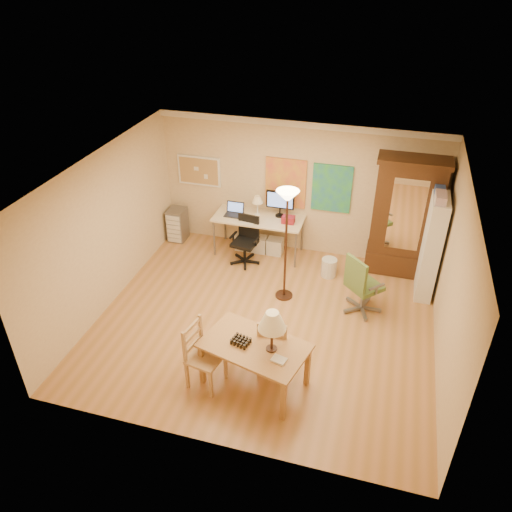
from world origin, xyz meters
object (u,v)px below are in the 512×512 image
(bookshelf, at_px, (431,248))
(armoire, at_px, (404,224))
(computer_desk, at_px, (261,231))
(office_chair_green, at_px, (361,297))
(office_chair_black, at_px, (245,251))
(dining_table, at_px, (261,339))

(bookshelf, bearing_deg, armoire, 128.91)
(computer_desk, xyz_separation_m, bookshelf, (3.21, -0.53, 0.44))
(office_chair_green, distance_m, bookshelf, 1.51)
(office_chair_black, relative_size, armoire, 0.42)
(office_chair_black, bearing_deg, office_chair_green, -21.94)
(dining_table, distance_m, bookshelf, 3.74)
(computer_desk, distance_m, office_chair_black, 0.55)
(dining_table, xyz_separation_m, computer_desk, (-0.97, 3.52, -0.37))
(dining_table, relative_size, armoire, 0.70)
(dining_table, relative_size, bookshelf, 0.86)
(bookshelf, bearing_deg, dining_table, -126.89)
(office_chair_black, xyz_separation_m, bookshelf, (3.40, -0.07, 0.68))
(computer_desk, height_order, bookshelf, bookshelf)
(office_chair_green, distance_m, armoire, 1.73)
(dining_table, distance_m, office_chair_black, 3.32)
(armoire, bearing_deg, bookshelf, -51.09)
(dining_table, relative_size, office_chair_black, 1.66)
(computer_desk, relative_size, office_chair_black, 1.83)
(dining_table, xyz_separation_m, office_chair_green, (1.20, 2.11, -0.56))
(office_chair_green, height_order, bookshelf, bookshelf)
(office_chair_green, height_order, armoire, armoire)
(armoire, relative_size, bookshelf, 1.22)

